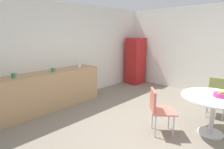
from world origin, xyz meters
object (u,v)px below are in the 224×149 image
(locker_cabinet, at_px, (136,61))
(round_table, at_px, (214,103))
(fruit_bowl, at_px, (220,94))
(mug_white, at_px, (53,70))
(chair_olive, at_px, (217,93))
(mug_red, at_px, (13,75))
(chair_coral, at_px, (158,106))
(mug_green, at_px, (79,66))

(locker_cabinet, relative_size, round_table, 1.46)
(fruit_bowl, xyz_separation_m, mug_white, (-1.36, 3.26, 0.18))
(chair_olive, bearing_deg, locker_cabinet, 72.25)
(locker_cabinet, xyz_separation_m, chair_olive, (-0.94, -2.95, -0.30))
(mug_white, relative_size, mug_red, 1.00)
(mug_red, bearing_deg, chair_coral, -58.50)
(chair_coral, relative_size, mug_white, 6.43)
(mug_white, height_order, mug_green, same)
(mug_green, bearing_deg, mug_white, -177.79)
(locker_cabinet, xyz_separation_m, mug_white, (-3.23, 0.05, 0.13))
(chair_coral, bearing_deg, mug_green, 87.14)
(round_table, relative_size, mug_red, 8.70)
(fruit_bowl, bearing_deg, chair_olive, 15.63)
(locker_cabinet, bearing_deg, chair_coral, -136.74)
(chair_olive, distance_m, fruit_bowl, 0.99)
(locker_cabinet, relative_size, fruit_bowl, 7.66)
(mug_green, bearing_deg, chair_coral, -92.86)
(chair_coral, bearing_deg, fruit_bowl, -49.80)
(round_table, bearing_deg, chair_coral, 131.39)
(mug_white, bearing_deg, mug_green, 2.21)
(round_table, relative_size, chair_olive, 1.35)
(mug_white, bearing_deg, chair_olive, -52.69)
(chair_coral, height_order, mug_green, mug_green)
(round_table, xyz_separation_m, chair_coral, (-0.65, 0.73, -0.07))
(chair_olive, bearing_deg, mug_white, 127.31)
(chair_olive, xyz_separation_m, mug_green, (-1.48, 3.04, 0.43))
(chair_olive, bearing_deg, fruit_bowl, -164.37)
(round_table, distance_m, chair_olive, 0.98)
(fruit_bowl, distance_m, mug_white, 3.54)
(fruit_bowl, xyz_separation_m, mug_green, (-0.56, 3.29, 0.18))
(fruit_bowl, bearing_deg, chair_coral, 130.20)
(chair_olive, bearing_deg, mug_green, 116.06)
(fruit_bowl, relative_size, mug_white, 1.65)
(locker_cabinet, height_order, mug_green, locker_cabinet)
(locker_cabinet, bearing_deg, mug_green, 178.03)
(chair_olive, xyz_separation_m, chair_coral, (-1.61, 0.55, 0.00))
(mug_green, bearing_deg, round_table, -80.78)
(fruit_bowl, bearing_deg, round_table, 115.76)
(fruit_bowl, bearing_deg, mug_green, 99.62)
(chair_coral, height_order, fruit_bowl, fruit_bowl)
(mug_green, relative_size, mug_red, 1.00)
(mug_red, bearing_deg, fruit_bowl, -56.21)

